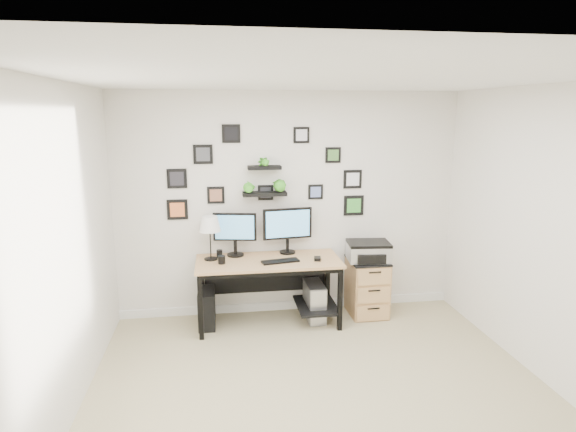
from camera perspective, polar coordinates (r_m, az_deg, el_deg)
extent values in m
plane|color=tan|center=(4.28, 4.50, -21.32)|extent=(4.00, 4.00, 0.00)
plane|color=white|center=(3.57, 5.22, 16.03)|extent=(4.00, 4.00, 0.00)
plane|color=silver|center=(5.63, 0.17, 1.37)|extent=(4.00, 0.00, 4.00)
plane|color=silver|center=(1.99, 19.03, -20.65)|extent=(4.00, 0.00, 4.00)
plane|color=silver|center=(3.81, -26.06, -5.22)|extent=(0.00, 4.00, 4.00)
plane|color=silver|center=(4.60, 29.90, -2.76)|extent=(0.00, 4.00, 4.00)
cube|color=white|center=(5.98, 0.19, -10.51)|extent=(4.00, 0.03, 0.10)
cube|color=tan|center=(5.38, -2.33, -5.38)|extent=(1.60, 0.70, 0.03)
cube|color=black|center=(5.39, -2.33, -5.79)|extent=(1.54, 0.64, 0.05)
cube|color=black|center=(5.77, -2.66, -7.00)|extent=(1.44, 0.02, 0.41)
cube|color=black|center=(5.65, 3.37, -10.50)|extent=(0.45, 0.63, 0.03)
cube|color=black|center=(5.20, -10.31, -10.60)|extent=(0.05, 0.05, 0.72)
cube|color=black|center=(5.76, -10.15, -8.30)|extent=(0.05, 0.05, 0.72)
cube|color=black|center=(5.35, 6.18, -9.79)|extent=(0.05, 0.05, 0.72)
cube|color=black|center=(5.90, 4.71, -7.64)|extent=(0.05, 0.05, 0.72)
cylinder|color=black|center=(5.55, -6.24, -4.59)|extent=(0.22, 0.22, 0.02)
cylinder|color=black|center=(5.53, -6.26, -3.75)|extent=(0.04, 0.04, 0.17)
cube|color=black|center=(5.46, -6.33, -1.29)|extent=(0.49, 0.12, 0.32)
cube|color=#59A5D8|center=(5.44, -6.36, -1.34)|extent=(0.43, 0.09, 0.27)
cylinder|color=black|center=(5.62, -0.07, -4.30)|extent=(0.21, 0.21, 0.02)
cylinder|color=black|center=(5.60, -0.07, -3.50)|extent=(0.04, 0.04, 0.16)
cube|color=black|center=(5.53, -0.06, -0.90)|extent=(0.57, 0.10, 0.36)
cube|color=#59A5D8|center=(5.51, 0.00, -0.95)|extent=(0.51, 0.07, 0.31)
cube|color=black|center=(5.29, -0.92, -5.38)|extent=(0.43, 0.20, 0.02)
cube|color=black|center=(5.37, 3.51, -5.07)|extent=(0.09, 0.12, 0.03)
cylinder|color=black|center=(5.45, -9.12, -5.04)|extent=(0.15, 0.15, 0.01)
cylinder|color=black|center=(5.39, -9.20, -2.75)|extent=(0.01, 0.01, 0.45)
cone|color=white|center=(5.35, -9.26, -0.91)|extent=(0.24, 0.24, 0.17)
cylinder|color=black|center=(5.28, -7.87, -5.15)|extent=(0.08, 0.08, 0.09)
cylinder|color=black|center=(5.51, -8.13, -4.43)|extent=(0.07, 0.07, 0.08)
cube|color=black|center=(5.57, -9.61, -10.67)|extent=(0.19, 0.42, 0.42)
cube|color=gray|center=(5.66, 3.15, -10.04)|extent=(0.20, 0.44, 0.43)
cube|color=silver|center=(5.47, 3.65, -10.89)|extent=(0.17, 0.01, 0.40)
cube|color=tan|center=(5.84, 9.32, -8.34)|extent=(0.42, 0.50, 0.65)
cube|color=black|center=(5.73, 9.44, -5.20)|extent=(0.43, 0.51, 0.02)
cube|color=tan|center=(5.69, 10.05, -11.27)|extent=(0.39, 0.02, 0.18)
cylinder|color=black|center=(5.66, 10.11, -10.76)|extent=(0.14, 0.02, 0.02)
cube|color=tan|center=(5.61, 10.13, -9.24)|extent=(0.39, 0.02, 0.18)
cylinder|color=black|center=(5.58, 10.20, -8.71)|extent=(0.14, 0.02, 0.02)
cube|color=tan|center=(5.54, 10.21, -7.15)|extent=(0.39, 0.02, 0.18)
cylinder|color=black|center=(5.50, 10.28, -6.60)|extent=(0.14, 0.02, 0.02)
cube|color=silver|center=(5.68, 9.50, -4.26)|extent=(0.51, 0.41, 0.18)
cube|color=black|center=(5.65, 9.54, -3.21)|extent=(0.51, 0.41, 0.03)
cube|color=black|center=(5.51, 9.92, -5.10)|extent=(0.33, 0.05, 0.11)
cube|color=black|center=(5.48, -2.79, 2.65)|extent=(0.50, 0.18, 0.04)
cube|color=black|center=(5.43, -2.81, 5.75)|extent=(0.38, 0.15, 0.04)
imported|color=green|center=(5.44, -4.59, 4.21)|extent=(0.15, 0.12, 0.27)
imported|color=green|center=(5.47, -1.03, 4.29)|extent=(0.15, 0.15, 0.27)
imported|color=green|center=(5.41, -2.83, 7.31)|extent=(0.13, 0.09, 0.25)
cube|color=black|center=(5.46, -6.76, 9.67)|extent=(0.20, 0.02, 0.20)
cube|color=black|center=(5.45, -6.76, 9.67)|extent=(0.14, 0.00, 0.14)
cube|color=black|center=(5.64, 5.36, 7.20)|extent=(0.18, 0.02, 0.18)
cube|color=#477937|center=(5.63, 5.39, 7.19)|extent=(0.13, 0.00, 0.13)
cube|color=black|center=(5.48, -10.04, 7.21)|extent=(0.21, 0.02, 0.21)
cube|color=#414147|center=(5.46, -10.04, 7.20)|extent=(0.15, 0.00, 0.15)
cube|color=black|center=(5.79, 7.79, 1.25)|extent=(0.24, 0.02, 0.24)
cube|color=green|center=(5.78, 7.82, 1.22)|extent=(0.17, 0.00, 0.17)
cube|color=black|center=(5.73, 7.66, 4.35)|extent=(0.22, 0.02, 0.22)
cube|color=silver|center=(5.72, 7.70, 4.33)|extent=(0.15, 0.00, 0.15)
cube|color=black|center=(5.53, -8.55, 2.46)|extent=(0.19, 0.02, 0.19)
cube|color=#915C43|center=(5.52, -8.55, 2.44)|extent=(0.14, 0.00, 0.14)
cube|color=black|center=(5.58, -12.98, 0.75)|extent=(0.23, 0.02, 0.23)
cube|color=orange|center=(5.57, -12.98, 0.72)|extent=(0.16, 0.00, 0.16)
cube|color=black|center=(5.65, 3.29, 2.88)|extent=(0.17, 0.02, 0.17)
cube|color=#6B7DBC|center=(5.64, 3.31, 2.86)|extent=(0.12, 0.00, 0.12)
cube|color=black|center=(5.55, 1.60, 9.57)|extent=(0.18, 0.02, 0.18)
cube|color=silver|center=(5.53, 1.62, 9.56)|extent=(0.13, 0.00, 0.13)
cube|color=black|center=(5.52, -13.03, 4.34)|extent=(0.22, 0.02, 0.22)
cube|color=#25232A|center=(5.51, -13.04, 4.33)|extent=(0.15, 0.00, 0.15)
cube|color=black|center=(5.56, -2.68, 2.79)|extent=(0.18, 0.02, 0.18)
cube|color=#28292E|center=(5.55, -2.67, 2.77)|extent=(0.12, 0.00, 0.12)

